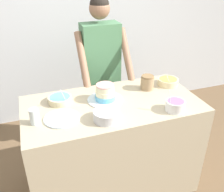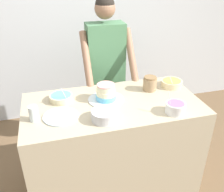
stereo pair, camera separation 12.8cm
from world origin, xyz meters
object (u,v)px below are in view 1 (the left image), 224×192
object	(u,v)px
frosting_bowl_white	(107,115)
stoneware_jar	(147,82)
frosting_bowl_purple	(175,105)
person_baker	(101,62)
frosting_bowl_blue	(60,99)
cake	(105,94)
frosting_bowl_yellow	(168,81)
ceramic_plate	(62,118)
drinking_glass	(34,116)

from	to	relation	value
frosting_bowl_white	stoneware_jar	size ratio (longest dim) A/B	1.51
frosting_bowl_purple	frosting_bowl_white	distance (m)	0.58
person_baker	frosting_bowl_blue	distance (m)	0.78
frosting_bowl_blue	cake	bearing A→B (deg)	-13.98
frosting_bowl_yellow	stoneware_jar	world-z (taller)	frosting_bowl_yellow
frosting_bowl_purple	ceramic_plate	size ratio (longest dim) A/B	0.66
person_baker	frosting_bowl_blue	bearing A→B (deg)	-134.62
person_baker	drinking_glass	distance (m)	1.12
frosting_bowl_blue	drinking_glass	distance (m)	0.35
frosting_bowl_white	drinking_glass	world-z (taller)	frosting_bowl_white
frosting_bowl_blue	frosting_bowl_white	size ratio (longest dim) A/B	1.01
frosting_bowl_blue	drinking_glass	size ratio (longest dim) A/B	1.68
frosting_bowl_white	stoneware_jar	bearing A→B (deg)	35.63
cake	ceramic_plate	size ratio (longest dim) A/B	1.13
cake	frosting_bowl_blue	bearing A→B (deg)	166.02
frosting_bowl_purple	drinking_glass	xyz separation A→B (m)	(-1.10, 0.18, 0.01)
frosting_bowl_purple	frosting_bowl_white	size ratio (longest dim) A/B	0.89
person_baker	frosting_bowl_purple	xyz separation A→B (m)	(0.33, -1.00, -0.07)
frosting_bowl_purple	frosting_bowl_blue	bearing A→B (deg)	152.93
frosting_bowl_white	frosting_bowl_yellow	distance (m)	0.87
frosting_bowl_purple	stoneware_jar	distance (m)	0.44
frosting_bowl_purple	frosting_bowl_yellow	distance (m)	0.49
person_baker	ceramic_plate	world-z (taller)	person_baker
frosting_bowl_purple	person_baker	bearing A→B (deg)	108.35
frosting_bowl_purple	stoneware_jar	world-z (taller)	frosting_bowl_purple
cake	ceramic_plate	world-z (taller)	cake
cake	stoneware_jar	bearing A→B (deg)	10.47
frosting_bowl_yellow	frosting_bowl_white	bearing A→B (deg)	-152.66
frosting_bowl_blue	stoneware_jar	xyz separation A→B (m)	(0.83, -0.01, 0.04)
frosting_bowl_blue	frosting_bowl_purple	bearing A→B (deg)	-27.07
person_baker	frosting_bowl_yellow	bearing A→B (deg)	-45.89
cake	frosting_bowl_purple	world-z (taller)	frosting_bowl_purple
person_baker	cake	xyz separation A→B (m)	(-0.16, -0.65, -0.05)
cake	drinking_glass	bearing A→B (deg)	-164.64
frosting_bowl_blue	drinking_glass	bearing A→B (deg)	-131.01
frosting_bowl_blue	frosting_bowl_yellow	bearing A→B (deg)	0.23
frosting_bowl_blue	stoneware_jar	bearing A→B (deg)	-0.83
frosting_bowl_yellow	drinking_glass	size ratio (longest dim) A/B	1.65
frosting_bowl_purple	drinking_glass	size ratio (longest dim) A/B	1.49
frosting_bowl_yellow	ceramic_plate	bearing A→B (deg)	-166.12
frosting_bowl_purple	stoneware_jar	bearing A→B (deg)	95.30
person_baker	frosting_bowl_white	bearing A→B (deg)	-104.57
frosting_bowl_yellow	cake	bearing A→B (deg)	-171.77
frosting_bowl_blue	frosting_bowl_white	xyz separation A→B (m)	(0.30, -0.40, 0.01)
frosting_bowl_blue	frosting_bowl_yellow	xyz separation A→B (m)	(1.07, 0.00, 0.00)
frosting_bowl_blue	drinking_glass	world-z (taller)	frosting_bowl_blue
cake	ceramic_plate	xyz separation A→B (m)	(-0.41, -0.17, -0.06)
frosting_bowl_blue	frosting_bowl_yellow	world-z (taller)	frosting_bowl_blue
stoneware_jar	person_baker	bearing A→B (deg)	117.31
person_baker	stoneware_jar	xyz separation A→B (m)	(0.29, -0.56, -0.05)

